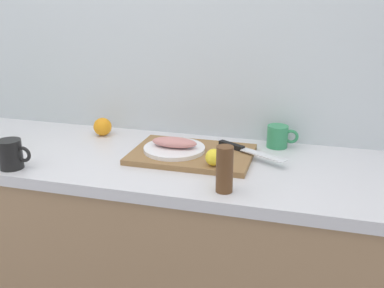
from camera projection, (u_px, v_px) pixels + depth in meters
back_wall at (161, 49)px, 1.83m from camera, size 3.20×0.05×2.50m
kitchen_counter at (139, 258)px, 1.79m from camera, size 2.00×0.60×0.90m
cutting_board at (192, 154)px, 1.63m from camera, size 0.44×0.30×0.02m
white_plate at (174, 149)px, 1.63m from camera, size 0.23×0.23×0.01m
fish_fillet at (174, 142)px, 1.62m from camera, size 0.17×0.07×0.04m
chef_knife at (243, 149)px, 1.62m from camera, size 0.27×0.16×0.02m
lemon_0 at (214, 157)px, 1.49m from camera, size 0.06×0.06×0.06m
coffee_mug_0 at (11, 154)px, 1.51m from camera, size 0.12×0.08×0.10m
coffee_mug_1 at (278, 136)px, 1.72m from camera, size 0.12×0.08×0.09m
orange_0 at (103, 127)px, 1.86m from camera, size 0.08×0.08×0.08m
pepper_mill at (225, 169)px, 1.32m from camera, size 0.05×0.05×0.15m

